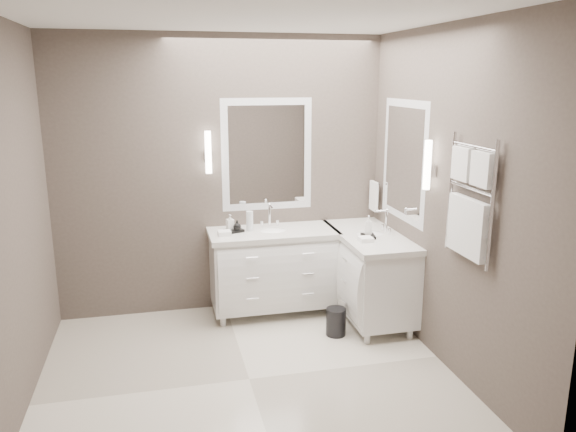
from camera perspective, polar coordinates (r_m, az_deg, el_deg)
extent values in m
cube|color=silver|center=(4.57, -3.97, -16.25)|extent=(3.20, 3.00, 0.01)
cube|color=white|center=(3.98, -4.66, 19.85)|extent=(3.20, 3.00, 0.01)
cube|color=#4F453F|center=(5.53, -6.75, 4.02)|extent=(3.20, 0.01, 2.70)
cube|color=#4F453F|center=(2.65, 0.90, -6.85)|extent=(3.20, 0.01, 2.70)
cube|color=#4F453F|center=(4.14, -26.78, -0.73)|extent=(0.01, 3.00, 2.70)
cube|color=#4F453F|center=(4.59, 15.92, 1.55)|extent=(0.01, 3.00, 2.70)
cube|color=white|center=(5.56, -1.52, -5.45)|extent=(1.20, 0.55, 0.70)
cube|color=silver|center=(5.44, -1.54, -1.72)|extent=(1.24, 0.59, 0.05)
ellipsoid|color=white|center=(5.45, -1.54, -1.87)|extent=(0.36, 0.28, 0.12)
cylinder|color=white|center=(5.56, -1.89, 0.05)|extent=(0.02, 0.02, 0.22)
cube|color=white|center=(5.50, 8.19, -5.79)|extent=(0.55, 1.20, 0.70)
cube|color=silver|center=(5.39, 8.33, -2.03)|extent=(0.59, 1.24, 0.05)
ellipsoid|color=white|center=(5.39, 8.33, -2.18)|extent=(0.36, 0.28, 0.12)
cylinder|color=white|center=(5.41, 9.96, -0.54)|extent=(0.02, 0.02, 0.22)
cube|color=white|center=(5.55, -2.15, 6.23)|extent=(0.90, 0.02, 1.10)
cube|color=white|center=(5.55, -2.15, 6.23)|extent=(0.77, 0.02, 0.96)
cube|color=white|center=(5.25, 11.69, 5.51)|extent=(0.02, 0.90, 1.10)
cube|color=white|center=(5.25, 11.69, 5.51)|extent=(0.02, 0.90, 0.96)
cube|color=white|center=(5.41, -8.09, 5.90)|extent=(0.05, 0.05, 0.10)
cylinder|color=white|center=(5.40, -8.11, 6.42)|extent=(0.06, 0.06, 0.40)
cube|color=white|center=(4.71, 13.94, 4.45)|extent=(0.05, 0.05, 0.10)
cylinder|color=white|center=(4.70, 13.98, 5.05)|extent=(0.06, 0.06, 0.40)
cylinder|color=white|center=(5.79, 8.85, 3.38)|extent=(0.02, 0.22, 0.02)
cube|color=white|center=(5.81, 8.71, 2.02)|extent=(0.03, 0.17, 0.30)
cylinder|color=white|center=(3.98, 20.05, 0.87)|extent=(0.03, 0.03, 0.90)
cylinder|color=white|center=(4.44, 16.22, 2.44)|extent=(0.03, 0.03, 0.90)
cube|color=white|center=(4.06, 19.15, 4.49)|extent=(0.06, 0.22, 0.24)
cube|color=white|center=(4.27, 17.31, 5.07)|extent=(0.06, 0.22, 0.24)
cube|color=white|center=(4.25, 17.76, -1.07)|extent=(0.06, 0.46, 0.42)
cylinder|color=black|center=(5.22, 4.89, -10.65)|extent=(0.23, 0.23, 0.25)
cube|color=black|center=(5.40, -5.54, -1.48)|extent=(0.20, 0.18, 0.03)
cube|color=black|center=(5.25, 8.14, -2.03)|extent=(0.15, 0.18, 0.02)
cylinder|color=silver|center=(5.41, -3.92, -0.51)|extent=(0.08, 0.08, 0.19)
imported|color=white|center=(5.40, -5.90, -0.59)|extent=(0.08, 0.08, 0.14)
imported|color=black|center=(5.36, -5.19, -0.93)|extent=(0.09, 0.09, 0.09)
imported|color=white|center=(5.22, 8.18, -0.94)|extent=(0.09, 0.09, 0.18)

